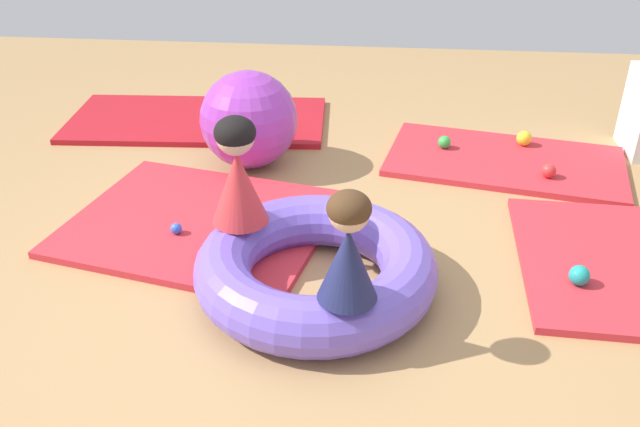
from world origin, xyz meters
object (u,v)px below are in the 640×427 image
inflatable_cushion (316,267)px  play_ball_red (549,171)px  exercise_ball_large (249,120)px  child_in_red (238,172)px  play_ball_yellow (524,138)px  play_ball_pink (270,104)px  play_ball_green (444,142)px  play_ball_blue (176,229)px  child_in_navy (348,248)px  play_ball_teal (579,275)px

inflatable_cushion → play_ball_red: size_ratio=12.74×
inflatable_cushion → exercise_ball_large: exercise_ball_large is taller
child_in_red → play_ball_red: size_ratio=5.98×
child_in_red → play_ball_yellow: child_in_red is taller
play_ball_pink → play_ball_green: (1.29, -0.62, 0.01)m
play_ball_blue → play_ball_red: bearing=22.6°
child_in_red → child_in_navy: child_in_red is taller
child_in_red → play_ball_pink: bearing=100.9°
child_in_red → exercise_ball_large: bearing=104.0°
play_ball_green → play_ball_blue: 1.93m
child_in_navy → play_ball_blue: size_ratio=7.93×
child_in_red → play_ball_yellow: (1.62, 1.55, -0.43)m
child_in_navy → play_ball_teal: bearing=155.6°
child_in_red → play_ball_pink: 2.13m
play_ball_pink → play_ball_red: bearing=-27.8°
play_ball_pink → exercise_ball_large: 0.94m
inflatable_cushion → play_ball_blue: inflatable_cushion is taller
child_in_navy → child_in_red: bearing=-95.4°
play_ball_teal → play_ball_yellow: bearing=90.1°
play_ball_blue → child_in_navy: bearing=-38.8°
play_ball_pink → play_ball_green: play_ball_green is taller
child_in_navy → play_ball_red: size_ratio=5.39×
play_ball_blue → exercise_ball_large: 1.01m
play_ball_teal → exercise_ball_large: exercise_ball_large is taller
play_ball_pink → play_ball_yellow: (1.82, -0.52, 0.02)m
play_ball_yellow → play_ball_blue: size_ratio=1.66×
inflatable_cushion → play_ball_yellow: (1.23, 1.73, -0.04)m
play_ball_red → inflatable_cushion: bearing=-136.3°
child_in_red → play_ball_green: bearing=58.5°
exercise_ball_large → play_ball_yellow: bearing=12.2°
play_ball_red → exercise_ball_large: size_ratio=0.14×
child_in_navy → play_ball_yellow: (1.07, 2.11, -0.41)m
child_in_navy → play_ball_blue: child_in_navy is taller
play_ball_green → play_ball_pink: bearing=154.1°
exercise_ball_large → play_ball_red: bearing=-2.7°
play_ball_pink → play_ball_yellow: play_ball_yellow is taller
play_ball_pink → play_ball_green: size_ratio=0.76×
child_in_red → play_ball_green: 1.86m
play_ball_pink → inflatable_cushion: bearing=-75.3°
play_ball_pink → play_ball_teal: bearing=-49.4°
child_in_red → play_ball_green: (1.08, 1.45, -0.44)m
play_ball_green → exercise_ball_large: bearing=-167.2°
play_ball_green → play_ball_yellow: 0.55m
play_ball_blue → exercise_ball_large: bearing=77.1°
play_ball_green → play_ball_yellow: size_ratio=0.85×
inflatable_cushion → play_ball_pink: inflatable_cushion is taller
play_ball_red → play_ball_blue: 2.27m
play_ball_teal → exercise_ball_large: (-1.80, 1.22, 0.22)m
exercise_ball_large → play_ball_blue: bearing=-102.9°
inflatable_cushion → child_in_red: (-0.38, 0.18, 0.39)m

